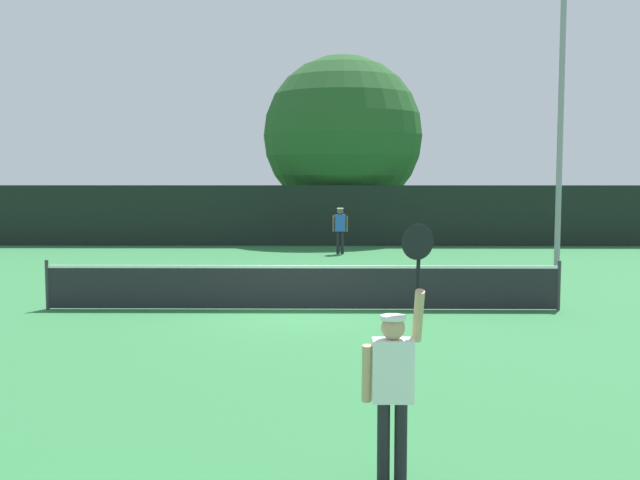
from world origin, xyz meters
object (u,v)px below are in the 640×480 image
(light_pole, at_px, (561,105))
(parked_car_far, at_px, (522,220))
(player_receiving, at_px, (340,226))
(large_tree, at_px, (343,136))
(tennis_ball, at_px, (391,299))
(parked_car_near, at_px, (152,219))
(player_serving, at_px, (394,373))
(parked_car_mid, at_px, (349,220))

(light_pole, height_order, parked_car_far, light_pole)
(player_receiving, bearing_deg, large_tree, -91.88)
(tennis_ball, xyz_separation_m, parked_car_near, (-10.19, 19.59, 0.74))
(large_tree, height_order, parked_car_far, large_tree)
(player_serving, bearing_deg, tennis_ball, 85.27)
(tennis_ball, bearing_deg, player_serving, -94.73)
(player_serving, bearing_deg, light_pole, 68.40)
(parked_car_mid, bearing_deg, large_tree, -101.44)
(parked_car_far, bearing_deg, large_tree, -169.39)
(parked_car_mid, height_order, parked_car_far, same)
(player_serving, distance_m, parked_car_far, 30.59)
(large_tree, bearing_deg, tennis_ball, -87.28)
(tennis_ball, bearing_deg, light_pole, 48.08)
(light_pole, bearing_deg, parked_car_near, 140.47)
(player_serving, xyz_separation_m, light_pole, (6.62, 16.71, 4.04))
(player_serving, relative_size, player_receiving, 1.42)
(player_receiving, distance_m, parked_car_near, 12.99)
(parked_car_near, bearing_deg, parked_car_far, -6.84)
(tennis_ball, height_order, parked_car_mid, parked_car_mid)
(parked_car_mid, bearing_deg, parked_car_near, 174.51)
(player_receiving, relative_size, light_pole, 0.19)
(player_serving, height_order, light_pole, light_pole)
(player_serving, xyz_separation_m, parked_car_mid, (0.37, 29.25, -0.28))
(parked_car_near, bearing_deg, light_pole, -44.59)
(large_tree, distance_m, parked_car_mid, 4.41)
(player_receiving, bearing_deg, light_pole, 149.79)
(player_receiving, height_order, parked_car_mid, player_receiving)
(light_pole, bearing_deg, tennis_ball, -131.92)
(light_pole, height_order, parked_car_near, light_pole)
(light_pole, bearing_deg, player_serving, -111.60)
(player_receiving, relative_size, parked_car_mid, 0.40)
(light_pole, bearing_deg, player_receiving, 149.79)
(tennis_ball, height_order, parked_car_far, parked_car_far)
(large_tree, relative_size, parked_car_near, 1.91)
(tennis_ball, relative_size, parked_car_far, 0.02)
(tennis_ball, bearing_deg, player_receiving, 95.64)
(player_receiving, height_order, large_tree, large_tree)
(light_pole, xyz_separation_m, parked_car_mid, (-6.24, 12.54, -4.32))
(parked_car_mid, relative_size, parked_car_far, 1.00)
(light_pole, distance_m, parked_car_near, 21.13)
(player_receiving, height_order, light_pole, light_pole)
(light_pole, relative_size, parked_car_mid, 2.12)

